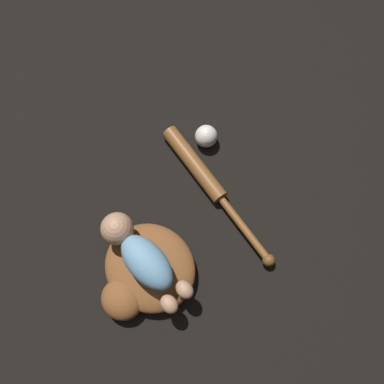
# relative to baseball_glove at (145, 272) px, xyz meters

# --- Properties ---
(ground_plane) EXTENTS (6.00, 6.00, 0.00)m
(ground_plane) POSITION_rel_baseball_glove_xyz_m (-0.02, 0.00, -0.04)
(ground_plane) COLOR black
(baseball_glove) EXTENTS (0.29, 0.31, 0.08)m
(baseball_glove) POSITION_rel_baseball_glove_xyz_m (0.00, 0.00, 0.00)
(baseball_glove) COLOR brown
(baseball_glove) RESTS_ON ground
(baby_figure) EXTENTS (0.34, 0.13, 0.10)m
(baby_figure) POSITION_rel_baseball_glove_xyz_m (0.03, -0.02, 0.09)
(baby_figure) COLOR #6693B2
(baby_figure) RESTS_ON baseball_glove
(baseball_bat) EXTENTS (0.56, 0.18, 0.05)m
(baseball_bat) POSITION_rel_baseball_glove_xyz_m (0.07, -0.36, -0.02)
(baseball_bat) COLOR brown
(baseball_bat) RESTS_ON ground
(baseball) EXTENTS (0.08, 0.08, 0.08)m
(baseball) POSITION_rel_baseball_glove_xyz_m (0.15, -0.47, -0.00)
(baseball) COLOR silver
(baseball) RESTS_ON ground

